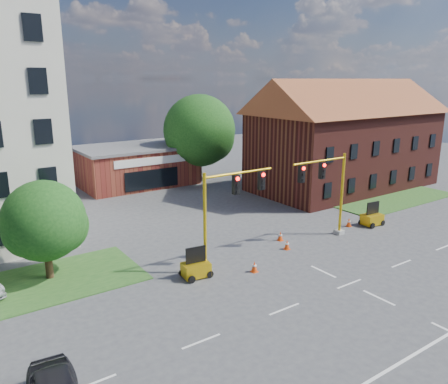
{
  "coord_description": "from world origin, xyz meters",
  "views": [
    {
      "loc": [
        -18.96,
        -14.81,
        11.43
      ],
      "look_at": [
        -1.87,
        10.0,
        3.6
      ],
      "focal_mm": 35.0,
      "sensor_mm": 36.0,
      "label": 1
    }
  ],
  "objects_px": {
    "signal_mast_west": "(228,206)",
    "trailer_east": "(372,218)",
    "signal_mast_east": "(327,187)",
    "trailer_west": "(196,268)",
    "pickup_white": "(304,187)"
  },
  "relations": [
    {
      "from": "signal_mast_west",
      "to": "trailer_east",
      "type": "distance_m",
      "value": 14.53
    },
    {
      "from": "signal_mast_west",
      "to": "trailer_east",
      "type": "relative_size",
      "value": 3.35
    },
    {
      "from": "trailer_east",
      "to": "signal_mast_east",
      "type": "bearing_deg",
      "value": -175.28
    },
    {
      "from": "signal_mast_east",
      "to": "trailer_west",
      "type": "distance_m",
      "value": 11.65
    },
    {
      "from": "trailer_east",
      "to": "pickup_white",
      "type": "relative_size",
      "value": 0.31
    },
    {
      "from": "signal_mast_west",
      "to": "trailer_east",
      "type": "xyz_separation_m",
      "value": [
        14.14,
        -0.07,
        -3.34
      ]
    },
    {
      "from": "trailer_west",
      "to": "pickup_white",
      "type": "xyz_separation_m",
      "value": [
        18.87,
        10.2,
        0.26
      ]
    },
    {
      "from": "trailer_west",
      "to": "trailer_east",
      "type": "bearing_deg",
      "value": 7.92
    },
    {
      "from": "signal_mast_east",
      "to": "pickup_white",
      "type": "xyz_separation_m",
      "value": [
        7.72,
        9.99,
        -3.09
      ]
    },
    {
      "from": "signal_mast_west",
      "to": "trailer_west",
      "type": "height_order",
      "value": "signal_mast_west"
    },
    {
      "from": "signal_mast_west",
      "to": "trailer_west",
      "type": "distance_m",
      "value": 4.15
    },
    {
      "from": "signal_mast_east",
      "to": "pickup_white",
      "type": "relative_size",
      "value": 1.04
    },
    {
      "from": "signal_mast_west",
      "to": "pickup_white",
      "type": "bearing_deg",
      "value": 31.3
    },
    {
      "from": "pickup_white",
      "to": "signal_mast_east",
      "type": "bearing_deg",
      "value": 161.22
    },
    {
      "from": "trailer_west",
      "to": "trailer_east",
      "type": "distance_m",
      "value": 16.58
    }
  ]
}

